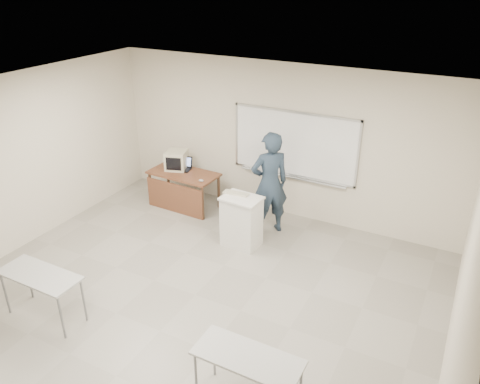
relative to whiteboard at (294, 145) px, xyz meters
The scene contains 10 objects.
floor 4.25m from the whiteboard, 94.32° to the right, with size 7.00×8.00×0.01m, color gray.
whiteboard is the anchor object (origin of this frame).
student_desks 5.39m from the whiteboard, 93.23° to the right, with size 4.40×2.20×0.73m.
instructor_desk 2.43m from the whiteboard, 159.64° to the right, with size 1.42×0.71×0.75m.
podium 1.81m from the whiteboard, 103.41° to the right, with size 0.67×0.49×0.94m.
crt_monitor 2.47m from the whiteboard, 167.00° to the right, with size 0.41×0.46×0.39m.
laptop 2.36m from the whiteboard, 166.89° to the right, with size 0.33×0.31×0.24m.
mouse 1.91m from the whiteboard, 150.75° to the right, with size 0.11×0.07×0.04m, color #9D9FA3.
keyboard 1.57m from the whiteboard, 109.81° to the right, with size 0.45×0.15×0.03m, color #B5B094.
presenter 0.94m from the whiteboard, 99.73° to the right, with size 0.71×0.47×1.95m, color black.
Camera 1 is at (3.28, -3.86, 4.51)m, focal length 35.00 mm.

